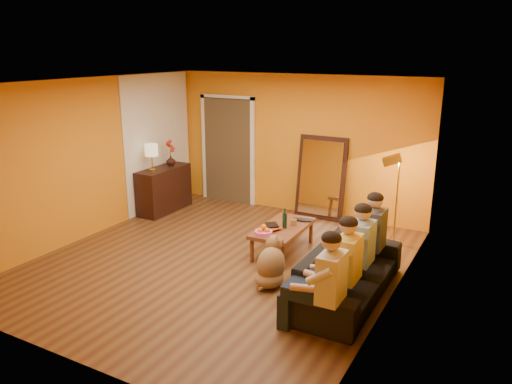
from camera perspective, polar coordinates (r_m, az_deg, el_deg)
The scene contains 27 objects.
room_shell at distance 7.34m, azimuth -2.89°, elevation 2.37°, with size 5.00×5.50×2.60m.
white_accent at distance 9.86m, azimuth -11.11°, elevation 5.65°, with size 0.02×1.90×2.58m, color white.
doorway_recess at distance 10.21m, azimuth -2.87°, elevation 4.86°, with size 1.06×0.30×2.10m, color #3F2D19.
door_jamb_left at distance 10.42m, azimuth -5.91°, elevation 5.02°, with size 0.08×0.06×2.20m, color white.
door_jamb_right at distance 9.83m, azimuth -0.39°, elevation 4.43°, with size 0.08×0.06×2.20m, color white.
door_header at distance 9.95m, azimuth -3.33°, elevation 10.79°, with size 1.22×0.06×0.08m, color white.
mirror_frame at distance 9.21m, azimuth 7.46°, elevation 1.64°, with size 0.92×0.06×1.52m, color black.
mirror_glass at distance 9.18m, azimuth 7.36°, elevation 1.59°, with size 0.78×0.02×1.36m, color white.
sideboard at distance 9.76m, azimuth -10.46°, elevation 0.29°, with size 0.44×1.18×0.85m, color black.
table_lamp at distance 9.37m, azimuth -11.82°, elevation 3.85°, with size 0.24×0.24×0.51m, color beige, non-canonical shape.
sofa at distance 6.48m, azimuth 10.50°, elevation -9.07°, with size 0.85×2.16×0.63m, color black.
coffee_table at distance 7.72m, azimuth 3.08°, elevation -5.42°, with size 0.62×1.22×0.42m, color brown, non-canonical shape.
floor_lamp at distance 8.15m, azimuth 15.77°, elevation -1.07°, with size 0.30×0.24×1.44m, color gold, non-canonical shape.
dog at distance 6.64m, azimuth 1.74°, elevation -7.92°, with size 0.37×0.58×0.68m, color olive, non-canonical shape.
person_far_left at distance 5.46m, azimuth 8.59°, elevation -10.57°, with size 0.70×0.44×1.22m, color beige, non-canonical shape.
person_mid_left at distance 5.93m, azimuth 10.45°, elevation -8.40°, with size 0.70×0.44×1.22m, color gold, non-canonical shape.
person_mid_right at distance 6.42m, azimuth 12.02°, elevation -6.55°, with size 0.70×0.44×1.22m, color #7F9CC5, non-canonical shape.
person_far_right at distance 6.91m, azimuth 13.36°, elevation -4.96°, with size 0.70×0.44×1.22m, color #37373D, non-canonical shape.
fruit_bowl at distance 7.29m, azimuth 0.87°, elevation -4.31°, with size 0.26×0.26×0.16m, color #F255B2, non-canonical shape.
wine_bottle at distance 7.53m, azimuth 3.30°, elevation -3.03°, with size 0.07×0.07×0.31m, color black.
tumbler at distance 7.69m, azimuth 4.31°, elevation -3.49°, with size 0.10×0.10×0.10m, color #B27F3F.
laptop at distance 7.88m, azimuth 5.39°, elevation -3.31°, with size 0.32×0.20×0.03m, color black.
book_lower at distance 7.55m, azimuth 1.22°, elevation -4.12°, with size 0.17×0.23×0.02m, color black.
book_mid at distance 7.55m, azimuth 1.32°, elevation -3.96°, with size 0.20×0.28×0.02m, color red.
book_upper at distance 7.53m, azimuth 1.18°, elevation -3.84°, with size 0.17×0.23×0.02m, color black.
vase at distance 9.82m, azimuth -9.71°, elevation 3.57°, with size 0.18×0.18×0.19m, color black.
flowers at distance 9.76m, azimuth -9.78°, elevation 5.17°, with size 0.17×0.17×0.51m, color red, non-canonical shape.
Camera 1 is at (3.73, -5.71, 3.05)m, focal length 35.00 mm.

